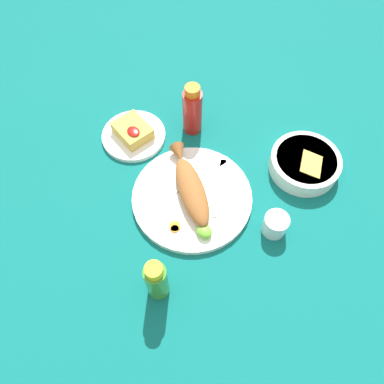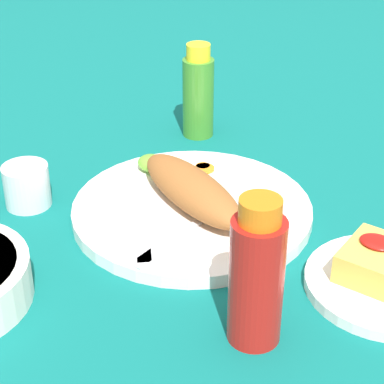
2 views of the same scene
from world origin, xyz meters
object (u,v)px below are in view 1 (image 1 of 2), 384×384
at_px(hot_sauce_bottle_green, 157,280).
at_px(fried_fish, 190,187).
at_px(guacamole_bowl, 305,163).
at_px(fork_far, 220,183).
at_px(salt_cup, 275,225).
at_px(main_plate, 192,197).
at_px(side_plate_fries, 135,135).
at_px(fork_near, 206,173).
at_px(hot_sauce_bottle_red, 192,110).

bearing_deg(hot_sauce_bottle_green, fried_fish, 124.79).
relative_size(hot_sauce_bottle_green, guacamole_bowl, 0.80).
relative_size(fork_far, salt_cup, 2.34).
distance_m(hot_sauce_bottle_green, guacamole_bowl, 0.53).
bearing_deg(fried_fish, hot_sauce_bottle_green, -32.57).
height_order(main_plate, fork_far, fork_far).
relative_size(fork_far, side_plate_fries, 0.79).
bearing_deg(side_plate_fries, fork_far, 15.13).
bearing_deg(side_plate_fries, fork_near, 16.58).
height_order(fork_near, hot_sauce_bottle_green, hot_sauce_bottle_green).
bearing_deg(fried_fish, fork_far, 90.55).
xyz_separation_m(main_plate, fork_far, (0.02, 0.08, 0.01)).
height_order(side_plate_fries, guacamole_bowl, guacamole_bowl).
height_order(main_plate, guacamole_bowl, guacamole_bowl).
relative_size(fork_near, salt_cup, 2.91).
height_order(fork_far, salt_cup, salt_cup).
bearing_deg(hot_sauce_bottle_green, hot_sauce_bottle_red, 131.55).
distance_m(main_plate, side_plate_fries, 0.28).
relative_size(hot_sauce_bottle_red, salt_cup, 2.65).
distance_m(fried_fish, fork_near, 0.08).
height_order(fried_fish, guacamole_bowl, fried_fish).
xyz_separation_m(side_plate_fries, guacamole_bowl, (0.40, 0.30, 0.02)).
height_order(hot_sauce_bottle_green, salt_cup, hot_sauce_bottle_green).
bearing_deg(fork_near, fork_far, -79.74).
bearing_deg(guacamole_bowl, main_plate, -111.72).
height_order(salt_cup, guacamole_bowl, guacamole_bowl).
bearing_deg(salt_cup, fork_near, -172.95).
xyz_separation_m(main_plate, fried_fish, (-0.01, 0.01, 0.03)).
height_order(fork_near, salt_cup, salt_cup).
relative_size(main_plate, hot_sauce_bottle_green, 2.07).
bearing_deg(main_plate, fork_far, 77.65).
bearing_deg(hot_sauce_bottle_green, guacamole_bowl, 92.10).
xyz_separation_m(fried_fish, guacamole_bowl, (0.14, 0.30, -0.01)).
bearing_deg(main_plate, side_plate_fries, 179.10).
bearing_deg(hot_sauce_bottle_red, salt_cup, -7.48).
xyz_separation_m(fork_near, salt_cup, (0.24, 0.03, 0.01)).
bearing_deg(fork_near, hot_sauce_bottle_green, -147.08).
relative_size(main_plate, fork_near, 1.75).
bearing_deg(main_plate, guacamole_bowl, 68.28).
relative_size(main_plate, side_plate_fries, 1.71).
bearing_deg(salt_cup, fork_far, -173.16).
bearing_deg(guacamole_bowl, fork_far, -114.97).
xyz_separation_m(fried_fish, hot_sauce_bottle_green, (0.16, -0.22, 0.03)).
relative_size(fried_fish, hot_sauce_bottle_green, 1.68).
relative_size(fried_fish, hot_sauce_bottle_red, 1.56).
relative_size(fork_near, fork_far, 1.24).
relative_size(main_plate, hot_sauce_bottle_red, 1.92).
height_order(fork_far, hot_sauce_bottle_red, hot_sauce_bottle_red).
bearing_deg(fork_far, fork_near, 56.95).
bearing_deg(guacamole_bowl, hot_sauce_bottle_green, -87.90).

